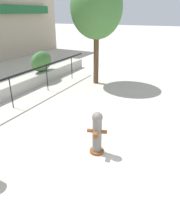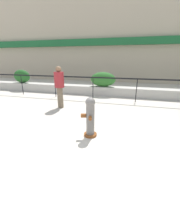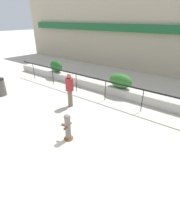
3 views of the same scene
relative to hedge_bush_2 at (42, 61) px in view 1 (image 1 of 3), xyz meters
name	(u,v)px [view 1 (image 1 of 3)]	position (x,y,z in m)	size (l,w,h in m)	color
ground_plane	(127,190)	(-5.42, -6.00, -0.98)	(120.00, 120.00, 0.00)	beige
hedge_bush_2	(42,61)	(0.00, 0.00, 0.00)	(1.43, 0.60, 0.96)	#427538
fire_hydrant	(97,133)	(-4.51, -4.95, -0.43)	(0.47, 0.48, 1.08)	brown
street_tree	(97,9)	(0.82, -2.55, 2.32)	(2.46, 2.21, 4.62)	brown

